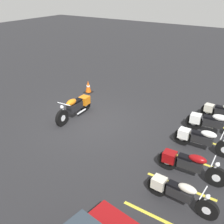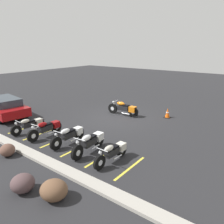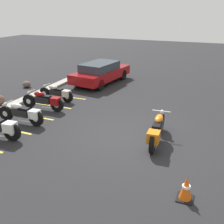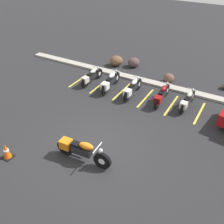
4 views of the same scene
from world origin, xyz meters
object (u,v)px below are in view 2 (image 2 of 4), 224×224
object	(u,v)px
parked_bike_0	(113,152)
landscape_rock_2	(54,190)
parked_bike_4	(30,125)
traffic_cone	(167,113)
parked_bike_2	(70,135)
landscape_rock_3	(23,183)
motorcycle_orange_featured	(124,108)
parked_bike_1	(90,142)
car_red	(4,106)
parked_bike_3	(47,128)
landscape_rock_0	(7,150)

from	to	relation	value
parked_bike_0	landscape_rock_2	world-z (taller)	parked_bike_0
parked_bike_4	traffic_cone	bearing A→B (deg)	146.92
parked_bike_2	parked_bike_4	distance (m)	2.91
landscape_rock_3	motorcycle_orange_featured	bearing A→B (deg)	-77.29
parked_bike_4	landscape_rock_3	world-z (taller)	parked_bike_4
parked_bike_1	traffic_cone	world-z (taller)	parked_bike_1
parked_bike_0	parked_bike_4	distance (m)	5.60
landscape_rock_3	car_red	bearing A→B (deg)	-24.45
parked_bike_0	parked_bike_2	world-z (taller)	parked_bike_2
parked_bike_1	landscape_rock_3	size ratio (longest dim) A/B	2.92
parked_bike_0	car_red	distance (m)	9.46
parked_bike_3	landscape_rock_0	xyz separation A→B (m)	(-0.42, 2.36, -0.18)
traffic_cone	parked_bike_2	bearing A→B (deg)	72.26
parked_bike_1	traffic_cone	distance (m)	6.72
car_red	parked_bike_4	bearing A→B (deg)	178.82
car_red	traffic_cone	distance (m)	10.89
parked_bike_2	parked_bike_3	world-z (taller)	parked_bike_3
landscape_rock_2	landscape_rock_0	bearing A→B (deg)	-8.74
car_red	traffic_cone	bearing A→B (deg)	-136.66
parked_bike_0	parked_bike_2	size ratio (longest dim) A/B	0.95
parked_bike_1	parked_bike_3	world-z (taller)	parked_bike_1
landscape_rock_3	parked_bike_0	bearing A→B (deg)	-109.19
motorcycle_orange_featured	parked_bike_3	xyz separation A→B (m)	(1.19, 5.44, -0.04)
motorcycle_orange_featured	parked_bike_4	xyz separation A→B (m)	(2.47, 5.60, -0.08)
landscape_rock_0	parked_bike_1	bearing A→B (deg)	-136.41
motorcycle_orange_featured	parked_bike_4	bearing A→B (deg)	63.24
parked_bike_3	car_red	bearing A→B (deg)	-96.87
parked_bike_3	car_red	distance (m)	5.15
parked_bike_3	car_red	size ratio (longest dim) A/B	0.47
landscape_rock_3	parked_bike_1	bearing A→B (deg)	-87.11
parked_bike_0	landscape_rock_2	size ratio (longest dim) A/B	2.32
landscape_rock_2	parked_bike_1	bearing A→B (deg)	-67.21
parked_bike_0	parked_bike_2	bearing A→B (deg)	-90.36
parked_bike_2	motorcycle_orange_featured	bearing A→B (deg)	-176.72
landscape_rock_3	traffic_cone	bearing A→B (deg)	-93.27
motorcycle_orange_featured	landscape_rock_2	size ratio (longest dim) A/B	2.71
car_red	landscape_rock_2	xyz separation A→B (m)	(-9.40, 3.40, -0.36)
car_red	landscape_rock_0	size ratio (longest dim) A/B	6.89
motorcycle_orange_featured	landscape_rock_3	size ratio (longest dim) A/B	3.07
parked_bike_1	parked_bike_0	bearing A→B (deg)	80.66
car_red	landscape_rock_2	bearing A→B (deg)	168.00
motorcycle_orange_featured	parked_bike_2	size ratio (longest dim) A/B	1.11
parked_bike_1	landscape_rock_2	xyz separation A→B (m)	(-1.28, 3.04, -0.14)
parked_bike_1	traffic_cone	size ratio (longest dim) A/B	3.38
parked_bike_3	landscape_rock_0	size ratio (longest dim) A/B	3.25
parked_bike_4	car_red	bearing A→B (deg)	-96.19
motorcycle_orange_featured	car_red	distance (m)	8.05
motorcycle_orange_featured	landscape_rock_3	bearing A→B (deg)	99.75
parked_bike_1	parked_bike_2	size ratio (longest dim) A/B	1.05
parked_bike_2	car_red	distance (m)	6.75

